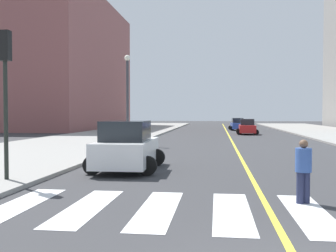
{
  "coord_description": "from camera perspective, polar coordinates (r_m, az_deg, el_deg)",
  "views": [
    {
      "loc": [
        -1.27,
        -5.39,
        2.37
      ],
      "look_at": [
        -5.75,
        30.38,
        1.16
      ],
      "focal_mm": 41.7,
      "sensor_mm": 36.0,
      "label": 1
    }
  ],
  "objects": [
    {
      "name": "sidewalk_kerb_west",
      "position": [
        27.74,
        -16.12,
        -2.9
      ],
      "size": [
        10.0,
        120.0,
        0.15
      ],
      "primitive_type": "cube",
      "color": "gray",
      "rests_on": "ground"
    },
    {
      "name": "crosswalk_paint",
      "position": [
        9.77,
        14.73,
        -12.13
      ],
      "size": [
        13.5,
        4.0,
        0.01
      ],
      "color": "silver",
      "rests_on": "ground"
    },
    {
      "name": "lane_divider_paint",
      "position": [
        45.47,
        8.73,
        -1.09
      ],
      "size": [
        0.16,
        80.0,
        0.01
      ],
      "primitive_type": "cube",
      "color": "yellow",
      "rests_on": "ground"
    },
    {
      "name": "low_rise_brick_west",
      "position": [
        64.93,
        -15.75,
        8.51
      ],
      "size": [
        16.0,
        32.0,
        19.82
      ],
      "primitive_type": "cube",
      "color": "#884D4C",
      "rests_on": "ground"
    },
    {
      "name": "car_red_nearest",
      "position": [
        43.96,
        11.49,
        -0.17
      ],
      "size": [
        2.46,
        3.88,
        1.71
      ],
      "rotation": [
        0.0,
        0.0,
        3.11
      ],
      "color": "red",
      "rests_on": "ground"
    },
    {
      "name": "car_white_second",
      "position": [
        16.25,
        -6.03,
        -3.08
      ],
      "size": [
        2.93,
        4.63,
        2.05
      ],
      "rotation": [
        0.0,
        0.0,
        0.03
      ],
      "color": "silver",
      "rests_on": "ground"
    },
    {
      "name": "car_blue_third",
      "position": [
        54.12,
        10.13,
        0.21
      ],
      "size": [
        2.46,
        3.83,
        1.68
      ],
      "rotation": [
        0.0,
        0.0,
        3.19
      ],
      "color": "#2D479E",
      "rests_on": "ground"
    },
    {
      "name": "traffic_light_far_corner",
      "position": [
        14.14,
        -22.66,
        6.85
      ],
      "size": [
        0.36,
        0.41,
        4.95
      ],
      "color": "black",
      "rests_on": "sidewalk_kerb_west"
    },
    {
      "name": "pedestrian_crossing",
      "position": [
        10.8,
        19.18,
        -5.87
      ],
      "size": [
        0.42,
        0.42,
        1.68
      ],
      "rotation": [
        0.0,
        0.0,
        3.45
      ],
      "color": "#232847",
      "rests_on": "ground"
    },
    {
      "name": "street_lamp",
      "position": [
        29.1,
        -5.95,
        5.21
      ],
      "size": [
        0.44,
        0.44,
        6.5
      ],
      "color": "#38383D",
      "rests_on": "sidewalk_kerb_west"
    }
  ]
}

